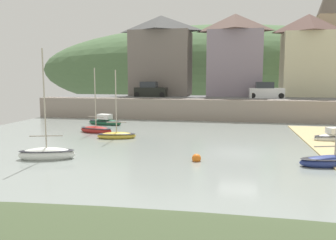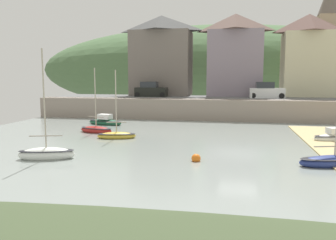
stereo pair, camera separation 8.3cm
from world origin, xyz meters
TOP-DOWN VIEW (x-y plane):
  - ground at (1.40, -9.56)m, footprint 48.00×41.00m
  - quay_seawall at (0.00, 17.50)m, footprint 48.00×9.40m
  - hillside_backdrop at (-4.77, 55.20)m, footprint 80.00×44.00m
  - waterfront_building_left at (-10.59, 25.20)m, footprint 8.51×5.75m
  - waterfront_building_centre at (-0.42, 25.20)m, footprint 7.42×6.06m
  - waterfront_building_right at (8.91, 25.20)m, footprint 6.57×5.17m
  - church_with_spire at (12.20, 29.20)m, footprint 3.00×3.00m
  - motorboat_with_cabin at (-9.70, 3.61)m, footprint 3.34×1.98m
  - fishing_boat_green at (-11.49, -3.89)m, footprint 3.55×2.00m
  - sailboat_tall_mast at (-12.48, 5.98)m, footprint 3.42×2.00m
  - sailboat_far_left at (-13.61, 10.97)m, footprint 4.16×2.25m
  - rowboat_small_beached at (7.43, 5.68)m, footprint 3.77×2.30m
  - sailboat_nearest_shore at (5.24, -2.29)m, footprint 4.30×2.40m
  - parked_car_near_slipway at (-11.07, 20.70)m, footprint 4.11×1.82m
  - parked_car_by_wall at (3.47, 20.70)m, footprint 4.15×1.84m
  - mooring_buoy at (-2.50, -2.72)m, footprint 0.55×0.55m

SIDE VIEW (x-z plane):
  - mooring_buoy at x=-2.50m, z-range -0.11..0.44m
  - ground at x=1.40m, z-range -0.14..0.47m
  - motorboat_with_cabin at x=-9.70m, z-range -2.58..3.07m
  - sailboat_nearest_shore at x=5.24m, z-range -2.12..2.64m
  - sailboat_tall_mast at x=-12.48m, z-range -2.69..3.22m
  - rowboat_small_beached at x=7.43m, z-range -0.31..0.91m
  - sailboat_far_left at x=-13.61m, z-range -0.32..0.93m
  - fishing_boat_green at x=-11.49m, z-range -3.09..3.74m
  - quay_seawall at x=0.00m, z-range 0.16..2.56m
  - parked_car_near_slipway at x=-11.07m, z-range 2.23..4.18m
  - parked_car_by_wall at x=3.47m, z-range 2.23..4.18m
  - hillside_backdrop at x=-4.77m, z-range -2.82..15.99m
  - waterfront_building_right at x=8.91m, z-range 2.50..13.10m
  - waterfront_building_centre at x=-0.42m, z-range 2.49..13.45m
  - waterfront_building_left at x=-10.59m, z-range 2.48..13.54m
  - church_with_spire at x=12.20m, z-range 2.64..18.45m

